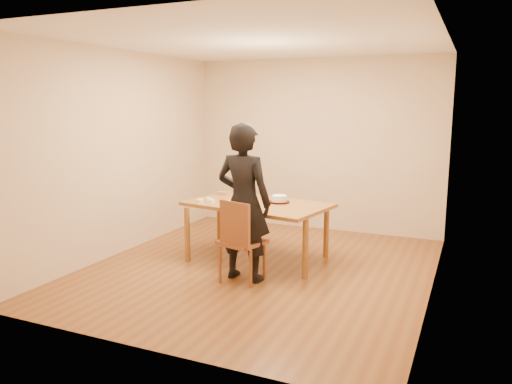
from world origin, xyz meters
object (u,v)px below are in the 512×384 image
at_px(dining_chair, 242,242).
at_px(cake, 279,199).
at_px(dining_table, 258,204).
at_px(person, 244,203).
at_px(cake_plate, 279,202).

xyz_separation_m(dining_chair, cake, (0.10, 0.89, 0.35)).
height_order(dining_table, cake, cake).
bearing_deg(person, dining_table, -75.13).
xyz_separation_m(dining_table, person, (0.15, -0.73, 0.17)).
bearing_deg(dining_chair, person, 106.60).
relative_size(cake_plate, person, 0.15).
bearing_deg(dining_table, person, -68.13).
distance_m(dining_table, cake, 0.29).
distance_m(dining_chair, cake, 0.97).
distance_m(cake_plate, cake, 0.04).
relative_size(dining_table, person, 0.98).
bearing_deg(person, dining_chair, 93.26).
bearing_deg(dining_table, dining_chair, -68.79).
xyz_separation_m(cake_plate, person, (-0.10, -0.85, 0.14)).
height_order(cake, person, person).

